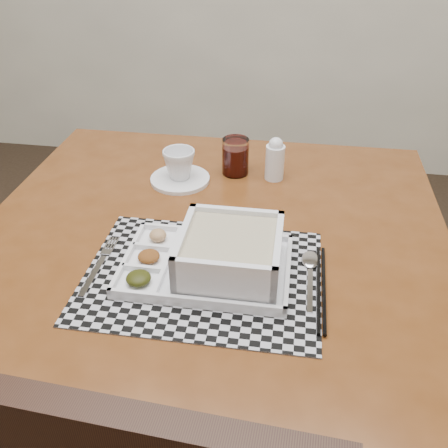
% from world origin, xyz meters
% --- Properties ---
extents(dining_table, '(1.03, 1.03, 0.76)m').
position_xyz_m(dining_table, '(0.62, 0.61, 0.68)').
color(dining_table, '#53290F').
rests_on(dining_table, ground).
extents(placemat, '(0.45, 0.35, 0.00)m').
position_xyz_m(placemat, '(0.64, 0.48, 0.76)').
color(placemat, '#ADACB4').
rests_on(placemat, dining_table).
extents(serving_tray, '(0.32, 0.22, 0.09)m').
position_xyz_m(serving_tray, '(0.67, 0.50, 0.80)').
color(serving_tray, white).
rests_on(serving_tray, placemat).
extents(fork, '(0.02, 0.19, 0.00)m').
position_xyz_m(fork, '(0.43, 0.48, 0.77)').
color(fork, silver).
rests_on(fork, placemat).
extents(spoon, '(0.04, 0.18, 0.01)m').
position_xyz_m(spoon, '(0.84, 0.55, 0.77)').
color(spoon, silver).
rests_on(spoon, placemat).
extents(chopsticks, '(0.02, 0.24, 0.01)m').
position_xyz_m(chopsticks, '(0.86, 0.48, 0.77)').
color(chopsticks, black).
rests_on(chopsticks, placemat).
extents(saucer, '(0.15, 0.15, 0.01)m').
position_xyz_m(saucer, '(0.51, 0.84, 0.77)').
color(saucer, white).
rests_on(saucer, dining_table).
extents(cup, '(0.10, 0.10, 0.07)m').
position_xyz_m(cup, '(0.51, 0.84, 0.81)').
color(cup, white).
rests_on(cup, saucer).
extents(juice_glass, '(0.07, 0.07, 0.09)m').
position_xyz_m(juice_glass, '(0.64, 0.91, 0.81)').
color(juice_glass, white).
rests_on(juice_glass, dining_table).
extents(creamer_bottle, '(0.05, 0.05, 0.11)m').
position_xyz_m(creamer_bottle, '(0.74, 0.90, 0.82)').
color(creamer_bottle, white).
rests_on(creamer_bottle, dining_table).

